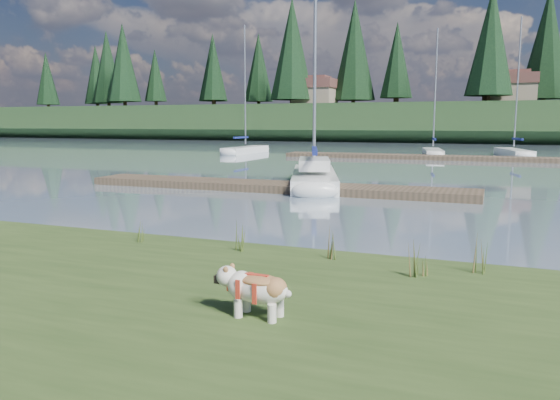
% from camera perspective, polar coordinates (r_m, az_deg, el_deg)
% --- Properties ---
extents(ground, '(200.00, 200.00, 0.00)m').
position_cam_1_polar(ground, '(41.41, 15.58, 4.11)').
color(ground, '#859AAE').
rests_on(ground, ground).
extents(bank, '(60.00, 9.00, 0.35)m').
position_cam_1_polar(bank, '(7.14, -17.82, -13.15)').
color(bank, '#364C1F').
rests_on(bank, ground).
extents(ridge, '(200.00, 20.00, 5.00)m').
position_cam_1_polar(ridge, '(84.21, 18.79, 7.59)').
color(ridge, '#1B3218').
rests_on(ridge, ground).
extents(bulldog, '(0.99, 0.45, 0.59)m').
position_cam_1_polar(bulldog, '(6.74, -2.47, -9.09)').
color(bulldog, silver).
rests_on(bulldog, bank).
extents(sailboat_main, '(4.53, 9.10, 12.94)m').
position_cam_1_polar(sailboat_main, '(24.49, 3.56, 2.77)').
color(sailboat_main, silver).
rests_on(sailboat_main, ground).
extents(dock_near, '(16.00, 2.00, 0.30)m').
position_cam_1_polar(dock_near, '(21.89, -0.88, 1.43)').
color(dock_near, '#4C3D2C').
rests_on(dock_near, ground).
extents(dock_far, '(26.00, 2.20, 0.30)m').
position_cam_1_polar(dock_far, '(41.24, 18.36, 4.18)').
color(dock_far, '#4C3D2C').
rests_on(dock_far, ground).
extents(sailboat_bg_0, '(1.57, 7.54, 10.96)m').
position_cam_1_polar(sailboat_bg_0, '(48.45, -3.27, 5.32)').
color(sailboat_bg_0, silver).
rests_on(sailboat_bg_0, ground).
extents(sailboat_bg_2, '(2.42, 6.69, 10.02)m').
position_cam_1_polar(sailboat_bg_2, '(45.76, 15.63, 4.88)').
color(sailboat_bg_2, silver).
rests_on(sailboat_bg_2, ground).
extents(sailboat_bg_3, '(3.15, 7.47, 10.86)m').
position_cam_1_polar(sailboat_bg_3, '(47.82, 23.01, 4.65)').
color(sailboat_bg_3, silver).
rests_on(sailboat_bg_3, ground).
extents(weed_0, '(0.17, 0.14, 0.60)m').
position_cam_1_polar(weed_0, '(10.11, -4.22, -3.95)').
color(weed_0, '#475B23').
rests_on(weed_0, bank).
extents(weed_1, '(0.17, 0.14, 0.57)m').
position_cam_1_polar(weed_1, '(9.56, 5.19, -4.76)').
color(weed_1, '#475B23').
rests_on(weed_1, bank).
extents(weed_2, '(0.17, 0.14, 0.60)m').
position_cam_1_polar(weed_2, '(8.66, 13.61, -6.22)').
color(weed_2, '#475B23').
rests_on(weed_2, bank).
extents(weed_3, '(0.17, 0.14, 0.45)m').
position_cam_1_polar(weed_3, '(11.25, -14.43, -3.29)').
color(weed_3, '#475B23').
rests_on(weed_3, bank).
extents(weed_4, '(0.17, 0.14, 0.36)m').
position_cam_1_polar(weed_4, '(8.83, 14.78, -6.68)').
color(weed_4, '#475B23').
rests_on(weed_4, bank).
extents(weed_5, '(0.17, 0.14, 0.71)m').
position_cam_1_polar(weed_5, '(9.18, 20.31, -5.39)').
color(weed_5, '#475B23').
rests_on(weed_5, bank).
extents(mud_lip, '(60.00, 0.50, 0.14)m').
position_cam_1_polar(mud_lip, '(10.76, -2.74, -6.11)').
color(mud_lip, '#33281C').
rests_on(mud_lip, ground).
extents(conifer_0, '(5.72, 5.72, 14.15)m').
position_cam_1_polar(conifer_0, '(98.56, -16.04, 13.64)').
color(conifer_0, '#382619').
rests_on(conifer_0, ridge).
extents(conifer_1, '(4.40, 4.40, 11.30)m').
position_cam_1_polar(conifer_1, '(93.68, -6.96, 13.36)').
color(conifer_1, '#382619').
rests_on(conifer_1, ridge).
extents(conifer_2, '(6.60, 6.60, 16.05)m').
position_cam_1_polar(conifer_2, '(85.04, 1.26, 15.48)').
color(conifer_2, '#382619').
rests_on(conifer_2, ridge).
extents(conifer_3, '(4.84, 4.84, 12.25)m').
position_cam_1_polar(conifer_3, '(84.80, 12.09, 14.10)').
color(conifer_3, '#382619').
rests_on(conifer_3, ridge).
extents(conifer_4, '(6.16, 6.16, 15.10)m').
position_cam_1_polar(conifer_4, '(77.80, 21.18, 15.30)').
color(conifer_4, '#382619').
rests_on(conifer_4, ridge).
extents(house_0, '(6.30, 5.30, 4.65)m').
position_cam_1_polar(house_0, '(85.38, 3.65, 11.24)').
color(house_0, gray).
rests_on(house_0, ridge).
extents(house_1, '(6.30, 5.30, 4.65)m').
position_cam_1_polar(house_1, '(82.24, 23.13, 10.73)').
color(house_1, gray).
rests_on(house_1, ridge).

